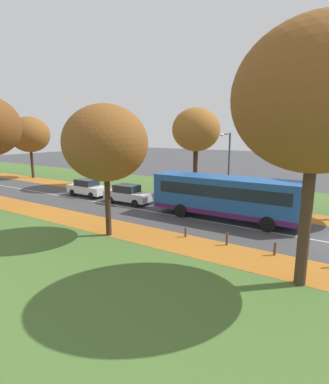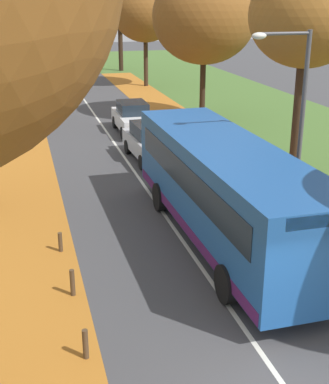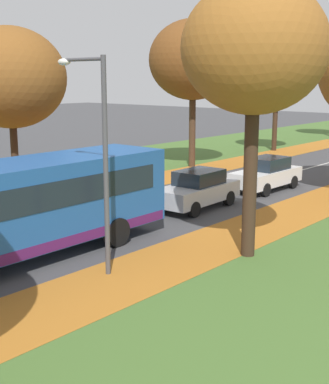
{
  "view_description": "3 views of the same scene",
  "coord_description": "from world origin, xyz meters",
  "px_view_note": "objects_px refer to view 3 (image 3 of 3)",
  "views": [
    {
      "loc": [
        -18.25,
        -0.77,
        6.02
      ],
      "look_at": [
        1.36,
        11.96,
        1.35
      ],
      "focal_mm": 28.0,
      "sensor_mm": 36.0,
      "label": 1
    },
    {
      "loc": [
        -4.31,
        -6.87,
        6.93
      ],
      "look_at": [
        -0.61,
        6.9,
        1.68
      ],
      "focal_mm": 50.0,
      "sensor_mm": 36.0,
      "label": 2
    },
    {
      "loc": [
        14.54,
        -2.03,
        5.4
      ],
      "look_at": [
        2.02,
        12.39,
        1.33
      ],
      "focal_mm": 50.0,
      "sensor_mm": 36.0,
      "label": 3
    }
  ],
  "objects_px": {
    "tree_left_mid": "(193,60)",
    "bus": "(18,206)",
    "tree_left_near": "(10,78)",
    "streetlamp_right": "(97,141)",
    "tree_right_near": "(254,49)",
    "car_white_following": "(266,174)",
    "tree_left_far": "(277,75)",
    "car_silver_lead": "(197,189)"
  },
  "relations": [
    {
      "from": "tree_left_near",
      "to": "bus",
      "type": "height_order",
      "value": "tree_left_near"
    },
    {
      "from": "streetlamp_right",
      "to": "car_silver_lead",
      "type": "bearing_deg",
      "value": 107.97
    },
    {
      "from": "tree_left_near",
      "to": "tree_right_near",
      "type": "height_order",
      "value": "tree_right_near"
    },
    {
      "from": "tree_right_near",
      "to": "car_white_following",
      "type": "distance_m",
      "value": 11.58
    },
    {
      "from": "tree_left_near",
      "to": "bus",
      "type": "bearing_deg",
      "value": -33.14
    },
    {
      "from": "bus",
      "to": "car_silver_lead",
      "type": "relative_size",
      "value": 2.44
    },
    {
      "from": "tree_left_near",
      "to": "tree_right_near",
      "type": "distance_m",
      "value": 11.89
    },
    {
      "from": "tree_left_far",
      "to": "car_silver_lead",
      "type": "distance_m",
      "value": 20.43
    },
    {
      "from": "tree_left_mid",
      "to": "tree_left_far",
      "type": "relative_size",
      "value": 1.17
    },
    {
      "from": "car_silver_lead",
      "to": "car_white_following",
      "type": "bearing_deg",
      "value": 87.1
    },
    {
      "from": "tree_left_near",
      "to": "streetlamp_right",
      "type": "height_order",
      "value": "tree_left_near"
    },
    {
      "from": "bus",
      "to": "car_silver_lead",
      "type": "distance_m",
      "value": 8.85
    },
    {
      "from": "tree_left_far",
      "to": "tree_right_near",
      "type": "relative_size",
      "value": 0.93
    },
    {
      "from": "car_silver_lead",
      "to": "tree_left_mid",
      "type": "bearing_deg",
      "value": 129.29
    },
    {
      "from": "car_white_following",
      "to": "car_silver_lead",
      "type": "bearing_deg",
      "value": -92.9
    },
    {
      "from": "car_white_following",
      "to": "tree_left_far",
      "type": "bearing_deg",
      "value": 118.17
    },
    {
      "from": "tree_right_near",
      "to": "bus",
      "type": "distance_m",
      "value": 8.29
    },
    {
      "from": "tree_left_near",
      "to": "streetlamp_right",
      "type": "xyz_separation_m",
      "value": [
        9.44,
        -3.6,
        -1.68
      ]
    },
    {
      "from": "car_silver_lead",
      "to": "streetlamp_right",
      "type": "bearing_deg",
      "value": -72.03
    },
    {
      "from": "tree_left_far",
      "to": "bus",
      "type": "xyz_separation_m",
      "value": [
        6.96,
        -27.41,
        -3.97
      ]
    },
    {
      "from": "car_white_following",
      "to": "bus",
      "type": "bearing_deg",
      "value": -90.84
    },
    {
      "from": "tree_right_near",
      "to": "car_silver_lead",
      "type": "relative_size",
      "value": 1.92
    },
    {
      "from": "tree_left_far",
      "to": "bus",
      "type": "distance_m",
      "value": 28.55
    },
    {
      "from": "tree_left_near",
      "to": "car_white_following",
      "type": "height_order",
      "value": "tree_left_near"
    },
    {
      "from": "tree_right_near",
      "to": "car_white_following",
      "type": "xyz_separation_m",
      "value": [
        -4.7,
        9.1,
        -5.41
      ]
    },
    {
      "from": "bus",
      "to": "tree_left_far",
      "type": "bearing_deg",
      "value": 104.26
    },
    {
      "from": "streetlamp_right",
      "to": "bus",
      "type": "distance_m",
      "value": 3.35
    },
    {
      "from": "tree_left_far",
      "to": "car_white_following",
      "type": "height_order",
      "value": "tree_left_far"
    },
    {
      "from": "car_silver_lead",
      "to": "tree_left_far",
      "type": "bearing_deg",
      "value": 110.37
    },
    {
      "from": "car_silver_lead",
      "to": "car_white_following",
      "type": "relative_size",
      "value": 1.01
    },
    {
      "from": "streetlamp_right",
      "to": "car_white_following",
      "type": "height_order",
      "value": "streetlamp_right"
    },
    {
      "from": "tree_left_mid",
      "to": "streetlamp_right",
      "type": "xyz_separation_m",
      "value": [
        9.49,
        -16.35,
        -2.74
      ]
    },
    {
      "from": "tree_right_near",
      "to": "car_silver_lead",
      "type": "bearing_deg",
      "value": 141.96
    },
    {
      "from": "tree_left_mid",
      "to": "car_white_following",
      "type": "height_order",
      "value": "tree_left_mid"
    },
    {
      "from": "streetlamp_right",
      "to": "car_silver_lead",
      "type": "relative_size",
      "value": 1.41
    },
    {
      "from": "tree_left_mid",
      "to": "car_white_following",
      "type": "relative_size",
      "value": 2.11
    },
    {
      "from": "tree_left_near",
      "to": "tree_left_mid",
      "type": "xyz_separation_m",
      "value": [
        -0.05,
        12.75,
        1.06
      ]
    },
    {
      "from": "tree_left_mid",
      "to": "bus",
      "type": "bearing_deg",
      "value": -67.96
    },
    {
      "from": "tree_right_near",
      "to": "car_white_following",
      "type": "height_order",
      "value": "tree_right_near"
    },
    {
      "from": "tree_left_mid",
      "to": "car_white_following",
      "type": "bearing_deg",
      "value": -24.41
    },
    {
      "from": "tree_right_near",
      "to": "bus",
      "type": "relative_size",
      "value": 0.79
    },
    {
      "from": "tree_left_near",
      "to": "tree_left_mid",
      "type": "height_order",
      "value": "tree_left_mid"
    }
  ]
}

